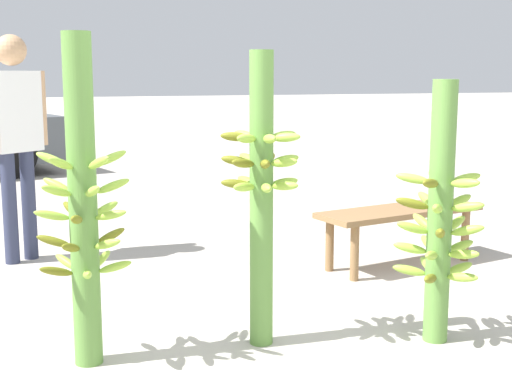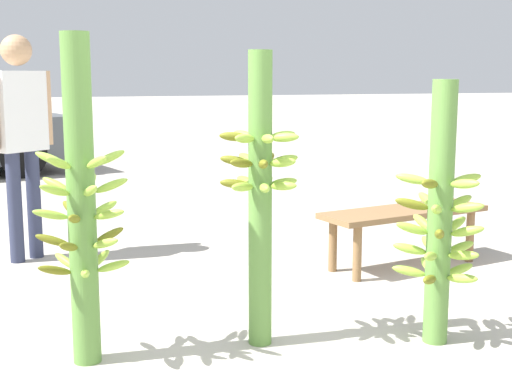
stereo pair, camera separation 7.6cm
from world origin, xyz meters
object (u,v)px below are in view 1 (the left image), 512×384
vendor_person (15,126)px  market_bench (400,217)px  banana_stalk_right (440,218)px  banana_stalk_left (83,205)px  banana_stalk_center (261,192)px

vendor_person → market_bench: 2.86m
vendor_person → market_bench: vendor_person is taller
banana_stalk_right → vendor_person: size_ratio=0.82×
banana_stalk_left → market_bench: (2.31, 1.09, -0.42)m
banana_stalk_center → market_bench: bearing=37.7°
banana_stalk_left → banana_stalk_right: 1.77m
banana_stalk_center → market_bench: size_ratio=1.13×
banana_stalk_left → vendor_person: 2.13m
banana_stalk_left → banana_stalk_right: (1.75, -0.28, -0.12)m
banana_stalk_left → vendor_person: (-0.29, 2.09, 0.23)m
banana_stalk_center → vendor_person: 2.42m
banana_stalk_center → market_bench: banana_stalk_center is taller
banana_stalk_left → market_bench: size_ratio=1.19×
banana_stalk_left → banana_stalk_center: banana_stalk_left is taller
banana_stalk_center → banana_stalk_right: size_ratio=1.10×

